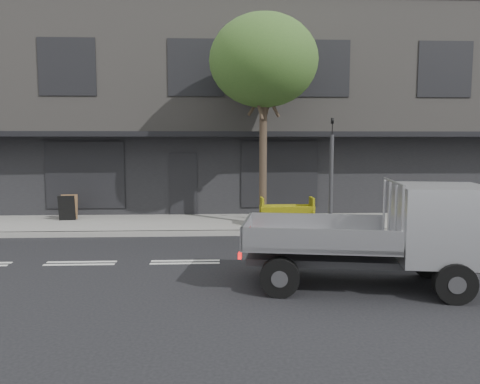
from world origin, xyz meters
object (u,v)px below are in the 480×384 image
flatbed_ute (417,227)px  sandwich_board (67,208)px  street_tree (264,61)px  construction_barrier (288,212)px  traffic_light_pole (331,179)px

flatbed_ute → sandwich_board: size_ratio=5.51×
street_tree → construction_barrier: bearing=-42.0°
flatbed_ute → construction_barrier: flatbed_ute is taller
traffic_light_pole → flatbed_ute: bearing=-86.6°
traffic_light_pole → construction_barrier: size_ratio=2.08×
construction_barrier → sandwich_board: (-7.24, 1.54, -0.04)m
traffic_light_pole → construction_barrier: 1.65m
traffic_light_pole → flatbed_ute: 5.50m
flatbed_ute → sandwich_board: 11.43m
traffic_light_pole → sandwich_board: size_ratio=4.10×
construction_barrier → flatbed_ute: bearing=-74.2°
flatbed_ute → construction_barrier: bearing=115.2°
street_tree → traffic_light_pole: size_ratio=1.93×
street_tree → traffic_light_pole: bearing=-23.0°
flatbed_ute → sandwich_board: (-8.84, 7.21, -0.61)m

